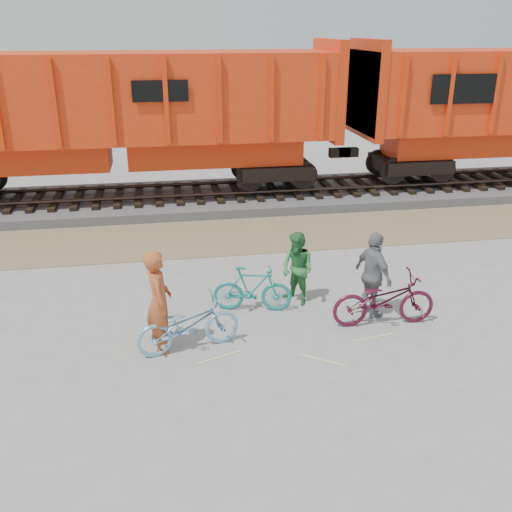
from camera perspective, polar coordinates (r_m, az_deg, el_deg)
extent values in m
plane|color=#9E9E99|center=(11.29, 0.98, -7.51)|extent=(120.00, 120.00, 0.00)
cube|color=#877453|center=(16.24, -2.60, 2.00)|extent=(120.00, 3.00, 0.02)
cube|color=slate|center=(19.51, -3.92, 5.85)|extent=(120.00, 4.00, 0.30)
cube|color=black|center=(19.92, -22.94, 5.10)|extent=(0.22, 2.60, 0.12)
cube|color=black|center=(19.45, -3.93, 6.44)|extent=(0.22, 2.60, 0.12)
cube|color=black|center=(21.09, 14.05, 7.07)|extent=(0.22, 2.60, 0.12)
cylinder|color=#382821|center=(18.73, -3.71, 6.22)|extent=(120.00, 0.12, 0.12)
cylinder|color=#382821|center=(20.11, -4.16, 7.31)|extent=(120.00, 0.12, 0.12)
cube|color=black|center=(19.26, -13.29, 7.53)|extent=(11.20, 2.20, 0.80)
cube|color=red|center=(19.07, -13.51, 10.00)|extent=(11.76, 1.65, 0.90)
cube|color=red|center=(18.80, -14.00, 15.21)|extent=(14.00, 3.00, 2.60)
cube|color=red|center=(19.57, 7.23, 16.21)|extent=(0.30, 3.06, 3.10)
cube|color=red|center=(19.98, 10.95, 16.11)|extent=(0.30, 3.06, 3.10)
cube|color=black|center=(19.64, 20.15, 15.41)|extent=(2.20, 0.04, 0.90)
imported|color=#7BB0D0|center=(10.53, -6.79, -6.84)|extent=(2.04, 1.10, 1.02)
imported|color=#178780|center=(11.85, -0.36, -3.31)|extent=(1.70, 0.80, 0.99)
imported|color=#4D1227|center=(11.58, 12.67, -4.27)|extent=(2.09, 0.80, 1.09)
imported|color=#B45126|center=(10.40, -9.70, -4.50)|extent=(0.51, 0.74, 1.95)
imported|color=#307C3B|center=(12.10, 4.16, -1.29)|extent=(0.93, 0.97, 1.58)
imported|color=slate|center=(11.73, 11.65, -1.89)|extent=(0.74, 1.14, 1.81)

